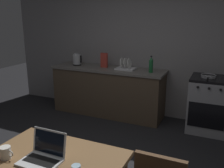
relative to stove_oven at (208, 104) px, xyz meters
name	(u,v)px	position (x,y,z in m)	size (l,w,h in m)	color
back_wall	(163,45)	(-0.88, 0.35, 0.88)	(6.40, 0.10, 2.67)	gray
kitchen_counter	(108,91)	(-1.81, 0.00, 0.00)	(2.16, 0.64, 0.91)	#4C3D2D
stove_oven	(208,104)	(0.00, 0.00, 0.00)	(0.60, 0.62, 0.91)	gray
laptop	(43,156)	(-1.09, -2.76, 0.32)	(0.32, 0.27, 0.22)	silver
electric_kettle	(77,60)	(-2.48, 0.00, 0.56)	(0.18, 0.16, 0.23)	black
bottle	(151,65)	(-0.97, -0.05, 0.59)	(0.07, 0.07, 0.29)	#19592D
frying_pan	(208,76)	(-0.04, -0.03, 0.48)	(0.24, 0.41, 0.05)	gray
coffee_mug	(6,153)	(-1.38, -2.86, 0.33)	(0.13, 0.09, 0.10)	silver
cereal_box	(104,60)	(-1.90, 0.02, 0.59)	(0.13, 0.05, 0.27)	#B2382D
dish_rack	(126,67)	(-1.45, 0.00, 0.50)	(0.34, 0.26, 0.21)	silver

